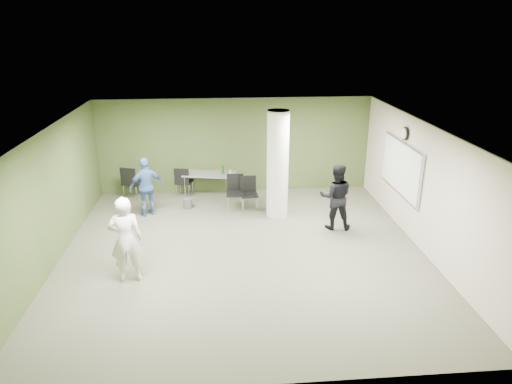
{
  "coord_description": "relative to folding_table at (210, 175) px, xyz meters",
  "views": [
    {
      "loc": [
        -0.49,
        -9.07,
        4.84
      ],
      "look_at": [
        0.36,
        1.0,
        1.05
      ],
      "focal_mm": 32.0,
      "sensor_mm": 36.0,
      "label": 1
    }
  ],
  "objects": [
    {
      "name": "chair_table_left",
      "position": [
        0.69,
        -0.96,
        -0.11
      ],
      "size": [
        0.5,
        0.5,
        0.95
      ],
      "rotation": [
        0.0,
        0.0,
        -0.05
      ],
      "color": "black",
      "rests_on": "floor"
    },
    {
      "name": "wall_clock",
      "position": [
        4.69,
        -2.34,
        1.69
      ],
      "size": [
        0.06,
        0.32,
        0.32
      ],
      "color": "black",
      "rests_on": "wall_right_cream"
    },
    {
      "name": "chair_back_right",
      "position": [
        -0.79,
        0.03,
        -0.13
      ],
      "size": [
        0.55,
        0.55,
        0.91
      ],
      "rotation": [
        0.0,
        0.0,
        2.89
      ],
      "color": "black",
      "rests_on": "floor"
    },
    {
      "name": "wall_back",
      "position": [
        0.76,
        0.46,
        0.74
      ],
      "size": [
        8.0,
        2.8,
        0.02
      ],
      "primitive_type": "cube",
      "rotation": [
        1.57,
        0.0,
        0.0
      ],
      "color": "#485729",
      "rests_on": "floor"
    },
    {
      "name": "man_black",
      "position": [
        3.09,
        -2.45,
        0.17
      ],
      "size": [
        0.89,
        0.74,
        1.66
      ],
      "primitive_type": "imported",
      "rotation": [
        0.0,
        0.0,
        2.99
      ],
      "color": "black",
      "rests_on": "floor"
    },
    {
      "name": "chair_back_left",
      "position": [
        -2.26,
        -0.03,
        -0.09
      ],
      "size": [
        0.63,
        0.63,
        0.98
      ],
      "rotation": [
        0.0,
        0.0,
        2.79
      ],
      "color": "black",
      "rests_on": "floor"
    },
    {
      "name": "folding_table",
      "position": [
        0.0,
        0.0,
        0.0
      ],
      "size": [
        1.6,
        0.94,
        0.96
      ],
      "rotation": [
        0.0,
        0.0,
        -0.2
      ],
      "color": "gray",
      "rests_on": "floor"
    },
    {
      "name": "wall_left",
      "position": [
        -3.24,
        -3.54,
        0.74
      ],
      "size": [
        0.02,
        8.0,
        2.8
      ],
      "primitive_type": "cube",
      "color": "#485729",
      "rests_on": "floor"
    },
    {
      "name": "chair_table_right",
      "position": [
        1.05,
        -1.04,
        -0.13
      ],
      "size": [
        0.49,
        0.49,
        0.91
      ],
      "rotation": [
        0.0,
        0.0,
        0.07
      ],
      "color": "black",
      "rests_on": "floor"
    },
    {
      "name": "wall_right_cream",
      "position": [
        4.76,
        -3.54,
        0.74
      ],
      "size": [
        0.02,
        8.0,
        2.8
      ],
      "primitive_type": "cube",
      "color": "beige",
      "rests_on": "floor"
    },
    {
      "name": "floor",
      "position": [
        0.76,
        -3.54,
        -0.66
      ],
      "size": [
        8.0,
        8.0,
        0.0
      ],
      "primitive_type": "plane",
      "color": "#545442",
      "rests_on": "ground"
    },
    {
      "name": "ceiling",
      "position": [
        0.76,
        -3.54,
        2.14
      ],
      "size": [
        8.0,
        8.0,
        0.0
      ],
      "primitive_type": "plane",
      "rotation": [
        3.14,
        0.0,
        0.0
      ],
      "color": "white",
      "rests_on": "wall_back"
    },
    {
      "name": "woman_white",
      "position": [
        -1.57,
        -4.49,
        0.22
      ],
      "size": [
        0.68,
        0.48,
        1.77
      ],
      "primitive_type": "imported",
      "rotation": [
        0.0,
        0.0,
        3.23
      ],
      "color": "white",
      "rests_on": "floor"
    },
    {
      "name": "whiteboard",
      "position": [
        4.68,
        -2.34,
        0.84
      ],
      "size": [
        0.05,
        2.3,
        1.3
      ],
      "color": "silver",
      "rests_on": "wall_right_cream"
    },
    {
      "name": "wastebasket",
      "position": [
        -0.62,
        -0.85,
        -0.52
      ],
      "size": [
        0.25,
        0.25,
        0.29
      ],
      "primitive_type": "cylinder",
      "color": "#4C4C4C",
      "rests_on": "floor"
    },
    {
      "name": "column",
      "position": [
        1.76,
        -1.54,
        0.74
      ],
      "size": [
        0.56,
        0.56,
        2.8
      ],
      "primitive_type": "cylinder",
      "color": "silver",
      "rests_on": "floor"
    },
    {
      "name": "man_blue",
      "position": [
        -1.64,
        -1.22,
        0.13
      ],
      "size": [
        1.0,
        0.75,
        1.58
      ],
      "primitive_type": "imported",
      "rotation": [
        0.0,
        0.0,
        3.59
      ],
      "color": "#3F619D",
      "rests_on": "floor"
    }
  ]
}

